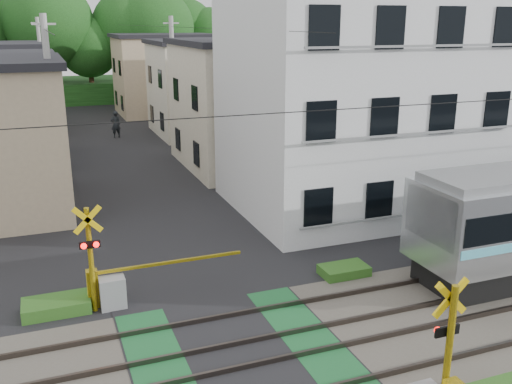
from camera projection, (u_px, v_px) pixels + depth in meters
name	position (u px, v px, depth m)	size (l,w,h in m)	color
ground	(240.00, 357.00, 13.61)	(120.00, 120.00, 0.00)	black
track_bed	(240.00, 356.00, 13.60)	(120.00, 120.00, 0.14)	#47423A
crossing_signal_far	(109.00, 284.00, 15.80)	(4.74, 0.65, 3.09)	yellow
apartment_block	(357.00, 98.00, 23.67)	(10.20, 8.36, 9.30)	white
houses_row	(108.00, 95.00, 35.97)	(22.07, 31.35, 6.80)	tan
tree_hill	(71.00, 42.00, 55.06)	(40.00, 12.88, 11.61)	#1E501A
catenary	(459.00, 184.00, 14.62)	(60.00, 5.04, 7.00)	#2D2D33
utility_poles	(90.00, 87.00, 32.68)	(7.90, 42.00, 8.00)	#A5A5A0
pedestrian	(116.00, 124.00, 39.02)	(0.67, 0.44, 1.85)	black
weed_patches	(308.00, 338.00, 14.07)	(10.25, 8.80, 0.40)	#2D5E1E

